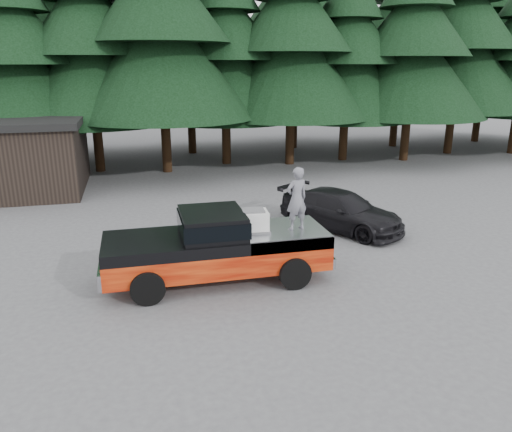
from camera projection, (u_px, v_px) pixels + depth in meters
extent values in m
plane|color=#49484B|center=(244.00, 278.00, 13.53)|extent=(120.00, 120.00, 0.00)
cube|color=black|center=(212.00, 223.00, 12.91)|extent=(1.66, 1.90, 0.59)
cube|color=silver|center=(253.00, 221.00, 13.11)|extent=(0.81, 0.69, 0.52)
imported|color=slate|center=(297.00, 199.00, 13.08)|extent=(0.69, 0.54, 1.69)
imported|color=black|center=(341.00, 210.00, 17.36)|extent=(4.06, 4.84, 1.33)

